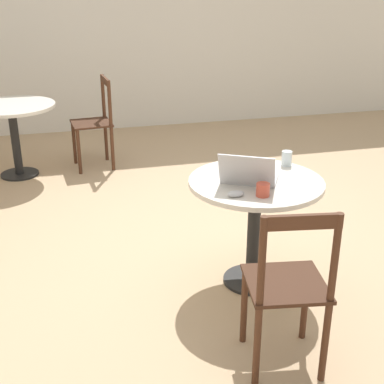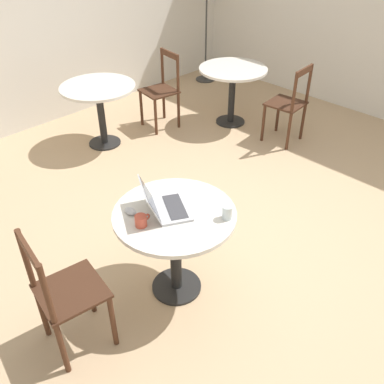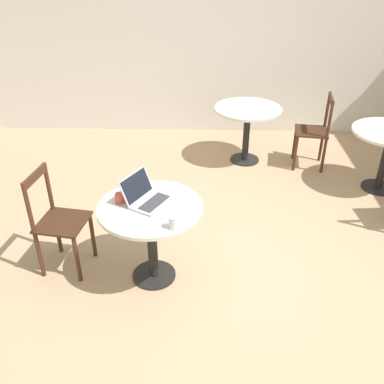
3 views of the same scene
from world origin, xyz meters
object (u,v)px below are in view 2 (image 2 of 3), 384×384
object	(u,v)px
cafe_table_far	(99,98)
mouse	(130,211)
drinking_glass	(227,212)
chair_mid_front	(289,105)
chair_far_right	(162,91)
cafe_table_mid	(233,79)
chair_near_left	(65,295)
mug	(141,221)
cafe_table_near	(175,229)
laptop	(165,205)

from	to	relation	value
cafe_table_far	mouse	bearing A→B (deg)	-119.57
drinking_glass	chair_mid_front	bearing A→B (deg)	24.64
chair_mid_front	chair_far_right	size ratio (longest dim) A/B	1.00
chair_far_right	drinking_glass	xyz separation A→B (m)	(-1.58, -2.42, 0.31)
chair_far_right	cafe_table_mid	bearing A→B (deg)	-39.65
chair_near_left	mouse	bearing A→B (deg)	7.28
cafe_table_mid	chair_far_right	world-z (taller)	chair_far_right
cafe_table_mid	mug	distance (m)	3.11
cafe_table_far	drinking_glass	world-z (taller)	drinking_glass
cafe_table_near	mug	size ratio (longest dim) A/B	7.42
chair_mid_front	chair_near_left	bearing A→B (deg)	-168.92
laptop	mug	distance (m)	0.21
chair_near_left	laptop	world-z (taller)	laptop
mug	drinking_glass	size ratio (longest dim) A/B	1.14
chair_far_right	mouse	bearing A→B (deg)	-135.91
mouse	drinking_glass	world-z (taller)	drinking_glass
chair_mid_front	laptop	distance (m)	2.68
chair_near_left	drinking_glass	size ratio (longest dim) A/B	9.40
chair_mid_front	mouse	world-z (taller)	chair_mid_front
laptop	cafe_table_mid	bearing A→B (deg)	31.33
cafe_table_far	laptop	xyz separation A→B (m)	(-0.99, -2.20, 0.19)
cafe_table_near	chair_mid_front	size ratio (longest dim) A/B	0.90
cafe_table_near	chair_near_left	world-z (taller)	chair_near_left
cafe_table_far	laptop	distance (m)	2.42
chair_mid_front	cafe_table_near	bearing A→B (deg)	-162.86
cafe_table_mid	chair_far_right	bearing A→B (deg)	140.35
cafe_table_near	mug	xyz separation A→B (m)	(-0.24, 0.05, 0.18)
chair_mid_front	drinking_glass	size ratio (longest dim) A/B	9.40
mug	drinking_glass	xyz separation A→B (m)	(0.44, -0.34, 0.01)
cafe_table_far	drinking_glass	bearing A→B (deg)	-106.51
cafe_table_near	laptop	world-z (taller)	laptop
mouse	mug	bearing A→B (deg)	-101.54
cafe_table_far	chair_far_right	size ratio (longest dim) A/B	0.90
chair_far_right	chair_mid_front	bearing A→B (deg)	-61.07
chair_near_left	mouse	world-z (taller)	chair_near_left
mug	cafe_table_far	bearing A→B (deg)	61.51
cafe_table_near	chair_far_right	size ratio (longest dim) A/B	0.90
cafe_table_mid	chair_near_left	distance (m)	3.58
drinking_glass	cafe_table_near	bearing A→B (deg)	125.17
cafe_table_near	mouse	xyz separation A→B (m)	(-0.21, 0.20, 0.16)
laptop	cafe_table_near	bearing A→B (deg)	-64.83
cafe_table_far	mug	bearing A→B (deg)	-118.49
chair_mid_front	drinking_glass	bearing A→B (deg)	-155.36
chair_mid_front	chair_far_right	world-z (taller)	same
cafe_table_near	cafe_table_far	size ratio (longest dim) A/B	1.00
chair_far_right	mug	size ratio (longest dim) A/B	8.21
mug	chair_mid_front	bearing A→B (deg)	14.72
chair_near_left	laptop	bearing A→B (deg)	-4.89
chair_near_left	chair_mid_front	world-z (taller)	same
chair_mid_front	chair_far_right	bearing A→B (deg)	118.93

